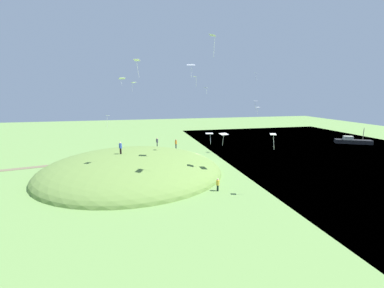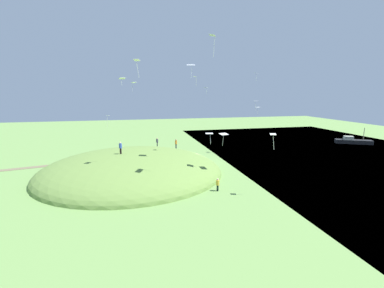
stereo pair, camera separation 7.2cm
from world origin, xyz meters
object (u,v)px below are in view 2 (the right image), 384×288
at_px(kite_5, 273,136).
at_px(kite_10, 122,79).
at_px(kite_6, 134,83).
at_px(kite_12, 256,102).
at_px(person_walking_path, 120,146).
at_px(kite_4, 206,88).
at_px(person_near_shore, 218,183).
at_px(kite_8, 224,134).
at_px(person_watching_kites, 157,141).
at_px(kite_11, 192,65).
at_px(kite_9, 258,107).
at_px(kite_2, 213,37).
at_px(person_on_hilltop, 176,143).
at_px(kite_13, 256,74).
at_px(kite_1, 195,77).
at_px(kite_0, 137,62).
at_px(boat_on_lake, 353,141).
at_px(kite_3, 209,134).
at_px(kite_7, 107,117).
at_px(kite_14, 191,65).

height_order(kite_5, kite_10, kite_10).
distance_m(kite_6, kite_12, 23.24).
relative_size(person_walking_path, kite_4, 1.55).
relative_size(person_near_shore, kite_4, 1.41).
bearing_deg(kite_8, kite_5, 120.38).
height_order(person_watching_kites, kite_10, kite_10).
relative_size(kite_8, kite_11, 1.38).
height_order(kite_6, kite_9, kite_6).
bearing_deg(kite_8, kite_10, -49.94).
xyz_separation_m(kite_8, kite_11, (0.09, -18.64, 10.90)).
relative_size(kite_2, kite_11, 1.84).
height_order(kite_4, kite_10, kite_10).
bearing_deg(person_on_hilltop, kite_13, 171.41).
bearing_deg(person_near_shore, kite_5, -137.75).
height_order(kite_2, kite_11, kite_2).
bearing_deg(person_on_hilltop, kite_4, 152.09).
bearing_deg(kite_8, kite_1, -65.25).
distance_m(kite_10, kite_11, 13.81).
relative_size(kite_0, kite_6, 1.19).
xyz_separation_m(kite_5, kite_11, (3.75, -24.89, 10.23)).
bearing_deg(kite_13, person_on_hilltop, 3.19).
relative_size(kite_4, kite_12, 0.60).
relative_size(boat_on_lake, kite_11, 6.38).
relative_size(kite_4, kite_13, 0.73).
relative_size(person_watching_kites, kite_6, 0.89).
bearing_deg(person_near_shore, kite_3, -16.61).
bearing_deg(kite_10, person_watching_kites, 172.05).
xyz_separation_m(kite_0, kite_7, (5.03, -14.71, -7.79)).
xyz_separation_m(person_walking_path, kite_1, (-11.14, 0.16, 9.87)).
distance_m(kite_0, kite_3, 12.79).
height_order(kite_4, kite_13, kite_13).
xyz_separation_m(person_near_shore, kite_12, (-11.95, -14.23, 9.55)).
height_order(kite_11, kite_13, kite_11).
bearing_deg(kite_1, kite_6, -57.66).
distance_m(person_near_shore, kite_2, 17.09).
relative_size(kite_10, kite_12, 0.70).
bearing_deg(kite_5, person_watching_kites, -62.21).
distance_m(person_near_shore, kite_14, 15.61).
height_order(kite_1, kite_6, kite_1).
relative_size(kite_2, kite_12, 1.19).
xyz_separation_m(person_on_hilltop, kite_12, (-14.34, 2.53, 7.40)).
bearing_deg(kite_10, kite_4, 165.09).
relative_size(kite_7, kite_9, 1.65).
xyz_separation_m(kite_4, kite_11, (0.99, -6.62, 4.56)).
bearing_deg(kite_6, person_walking_path, 79.81).
bearing_deg(kite_6, kite_3, 115.68).
bearing_deg(kite_0, kite_5, 155.25).
xyz_separation_m(kite_9, kite_14, (15.65, 11.13, 6.22)).
distance_m(kite_10, kite_12, 24.21).
bearing_deg(kite_8, person_on_hilltop, -72.60).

